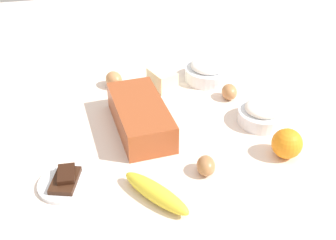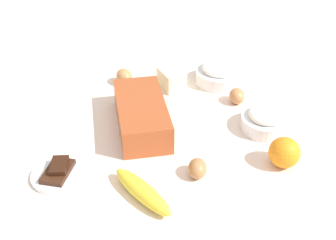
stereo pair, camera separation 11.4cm
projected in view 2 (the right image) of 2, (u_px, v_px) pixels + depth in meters
name	position (u px, v px, depth m)	size (l,w,h in m)	color
ground_plane	(168.00, 135.00, 1.16)	(2.40, 2.40, 0.02)	beige
loaf_pan	(142.00, 114.00, 1.16)	(0.29, 0.16, 0.08)	#9E4723
flour_bowl	(266.00, 120.00, 1.16)	(0.14, 0.14, 0.07)	white
sugar_bowl	(219.00, 73.00, 1.37)	(0.15, 0.15, 0.07)	white
banana	(142.00, 191.00, 0.94)	(0.19, 0.04, 0.04)	yellow
orange_fruit	(284.00, 152.00, 1.02)	(0.08, 0.08, 0.08)	orange
butter_block	(171.00, 79.00, 1.34)	(0.09, 0.06, 0.06)	#F4EDB2
egg_near_butter	(237.00, 96.00, 1.27)	(0.05, 0.05, 0.06)	#B37949
egg_beside_bowl	(124.00, 77.00, 1.37)	(0.05, 0.05, 0.06)	#BC7F4D
egg_loose	(197.00, 168.00, 1.00)	(0.05, 0.05, 0.06)	#A66F43
chocolate_plate	(58.00, 173.00, 1.00)	(0.13, 0.13, 0.03)	white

